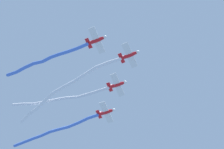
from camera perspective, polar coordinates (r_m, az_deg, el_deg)
name	(u,v)px	position (r m, az deg, el deg)	size (l,w,h in m)	color
airplane_lead	(130,55)	(81.10, 3.20, 3.52)	(5.74, 7.46, 1.85)	red
smoke_trail_lead	(66,89)	(86.42, -8.44, -2.54)	(34.99, 5.85, 1.57)	white
airplane_left_wing	(117,85)	(84.94, 0.97, -1.87)	(5.73, 7.41, 1.85)	red
smoke_trail_left_wing	(60,99)	(89.97, -9.44, -4.34)	(26.16, 14.34, 3.79)	white
airplane_right_wing	(97,40)	(79.80, -2.79, 6.22)	(5.74, 7.44, 1.85)	red
smoke_trail_right_wing	(46,60)	(83.40, -11.86, 2.64)	(22.72, 9.13, 1.53)	#4C75DB
airplane_slot	(106,112)	(89.34, -1.06, -6.86)	(5.73, 7.41, 1.85)	red
smoke_trail_slot	(55,131)	(95.29, -10.29, -10.02)	(27.41, 9.69, 1.79)	#4C75DB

